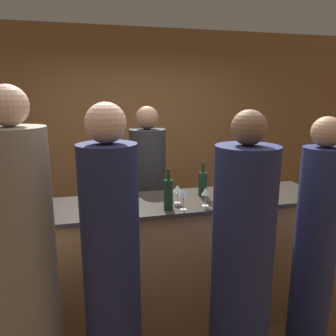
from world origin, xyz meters
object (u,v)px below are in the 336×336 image
at_px(guest_0, 112,276).
at_px(guest_1, 241,270).
at_px(guest_3, 26,279).
at_px(wine_bottle_0, 203,183).
at_px(wine_bottle_1, 168,194).
at_px(guest_2, 315,249).
at_px(bartender, 148,201).

distance_m(guest_0, guest_1, 0.80).
distance_m(guest_1, guest_3, 1.28).
height_order(guest_3, wine_bottle_0, guest_3).
distance_m(guest_0, guest_3, 0.48).
bearing_deg(guest_1, wine_bottle_1, 120.69).
relative_size(guest_3, wine_bottle_0, 6.90).
bearing_deg(guest_3, guest_2, 1.67).
bearing_deg(wine_bottle_1, bartender, 88.74).
bearing_deg(guest_0, bartender, 71.42).
distance_m(guest_0, wine_bottle_0, 1.17).
xyz_separation_m(bartender, guest_0, (-0.49, -1.45, 0.05)).
xyz_separation_m(guest_0, wine_bottle_1, (0.47, 0.50, 0.32)).
distance_m(guest_0, guest_2, 1.46).
distance_m(guest_2, guest_3, 1.93).
xyz_separation_m(guest_0, guest_2, (1.45, 0.09, -0.04)).
bearing_deg(bartender, guest_1, 101.67).
distance_m(bartender, guest_3, 1.72).
distance_m(guest_3, wine_bottle_0, 1.53).
distance_m(guest_1, wine_bottle_0, 0.90).
height_order(bartender, guest_0, guest_0).
bearing_deg(guest_2, guest_1, -167.03).
distance_m(guest_1, guest_2, 0.67).
bearing_deg(wine_bottle_0, guest_2, -47.70).
bearing_deg(guest_2, bartender, 125.31).
xyz_separation_m(bartender, guest_1, (0.31, -1.51, 0.01)).
height_order(guest_0, wine_bottle_1, guest_0).
xyz_separation_m(guest_1, wine_bottle_1, (-0.33, 0.56, 0.36)).
bearing_deg(guest_1, wine_bottle_0, 87.59).
distance_m(guest_2, wine_bottle_0, 0.98).
bearing_deg(guest_3, bartender, 55.79).
bearing_deg(wine_bottle_0, guest_0, -137.43).
bearing_deg(guest_0, wine_bottle_1, 46.97).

